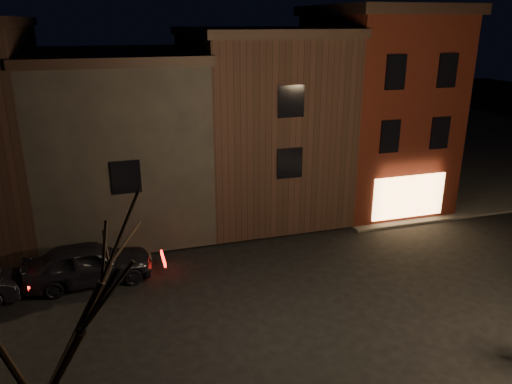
# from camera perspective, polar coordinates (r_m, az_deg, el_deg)

# --- Properties ---
(ground) EXTENTS (120.00, 120.00, 0.00)m
(ground) POSITION_cam_1_polar(r_m,az_deg,el_deg) (19.07, 5.25, -12.25)
(ground) COLOR black
(ground) RESTS_ON ground
(sidewalk_far_right) EXTENTS (30.00, 30.00, 0.12)m
(sidewalk_far_right) POSITION_cam_1_polar(r_m,az_deg,el_deg) (44.93, 19.49, 5.34)
(sidewalk_far_right) COLOR #2D2B28
(sidewalk_far_right) RESTS_ON ground
(corner_building) EXTENTS (6.50, 8.50, 10.50)m
(corner_building) POSITION_cam_1_polar(r_m,az_deg,el_deg) (28.75, 13.38, 9.58)
(corner_building) COLOR #43140C
(corner_building) RESTS_ON ground
(row_building_a) EXTENTS (7.30, 10.30, 9.40)m
(row_building_a) POSITION_cam_1_polar(r_m,az_deg,el_deg) (27.17, 0.10, 8.35)
(row_building_a) COLOR black
(row_building_a) RESTS_ON ground
(row_building_b) EXTENTS (7.80, 10.30, 8.40)m
(row_building_b) POSITION_cam_1_polar(r_m,az_deg,el_deg) (26.10, -15.38, 6.10)
(row_building_b) COLOR black
(row_building_b) RESTS_ON ground
(bare_tree_left) EXTENTS (5.60, 5.60, 7.50)m
(bare_tree_left) POSITION_cam_1_polar(r_m,az_deg,el_deg) (9.29, -25.22, -11.57)
(bare_tree_left) COLOR black
(bare_tree_left) RESTS_ON sidewalk_near_left
(parked_car_a) EXTENTS (4.98, 2.25, 1.66)m
(parked_car_a) POSITION_cam_1_polar(r_m,az_deg,el_deg) (20.89, -18.59, -7.70)
(parked_car_a) COLOR black
(parked_car_a) RESTS_ON ground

